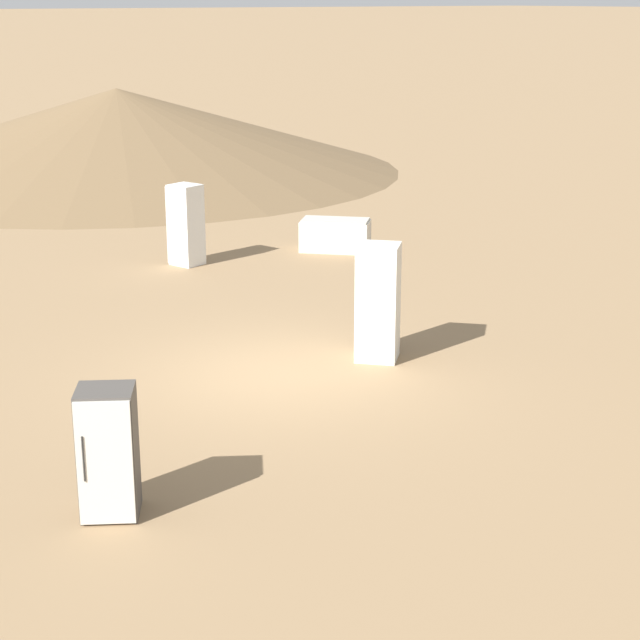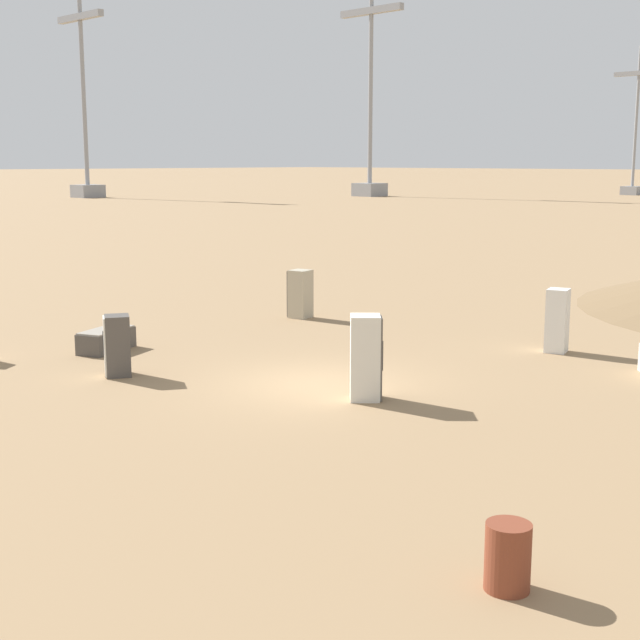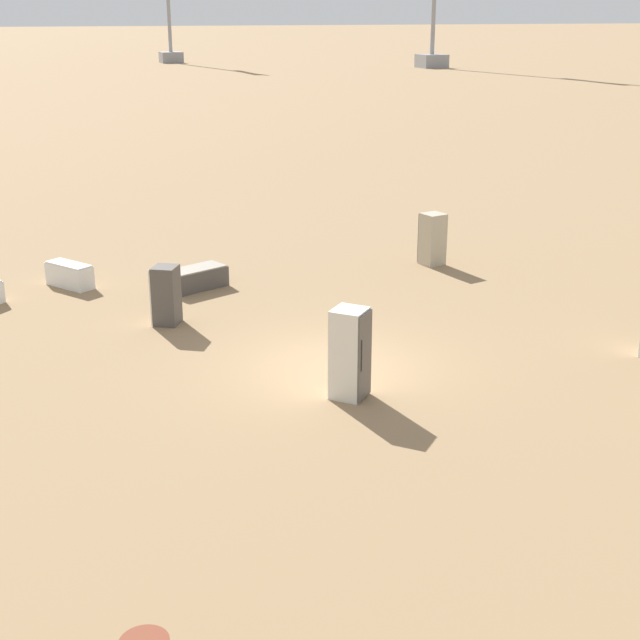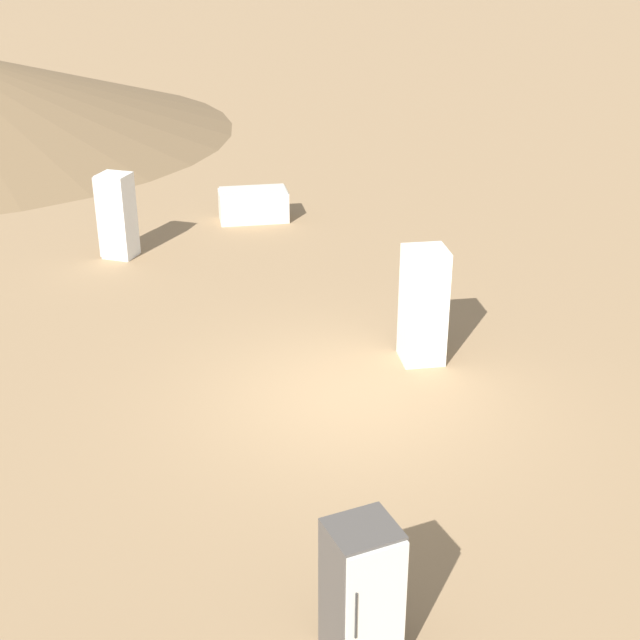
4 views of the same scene
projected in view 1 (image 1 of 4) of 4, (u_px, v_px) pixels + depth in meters
ground_plane at (274, 374)px, 16.66m from camera, size 1000.00×1000.00×0.00m
dirt_mound at (118, 130)px, 35.53m from camera, size 18.75×18.75×2.75m
discarded_fridge_0 at (335, 235)px, 24.62m from camera, size 1.65×1.65×0.74m
discarded_fridge_4 at (108, 453)px, 11.95m from camera, size 0.86×0.86×1.51m
discarded_fridge_5 at (186, 225)px, 23.25m from camera, size 0.71×0.78×1.76m
discarded_fridge_6 at (378, 302)px, 17.13m from camera, size 0.94×0.94×1.90m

